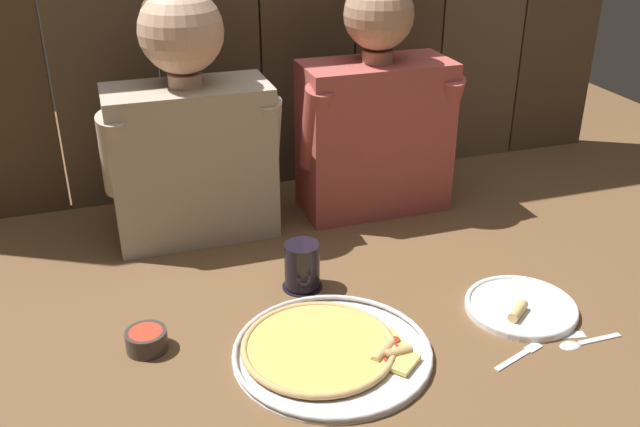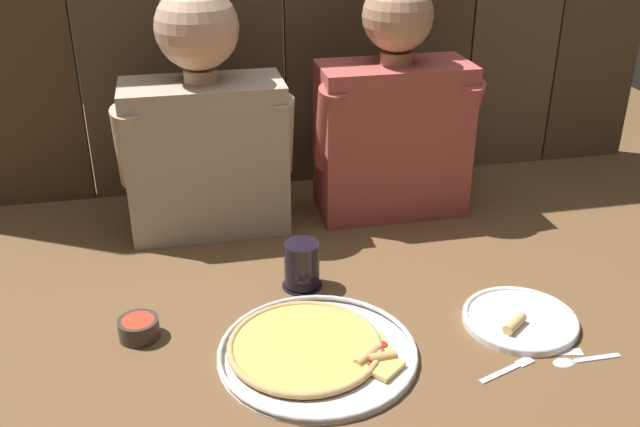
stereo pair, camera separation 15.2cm
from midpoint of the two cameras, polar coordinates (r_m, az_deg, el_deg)
name	(u,v)px [view 2 (the right image)]	position (r m, az deg, el deg)	size (l,w,h in m)	color
ground_plane	(341,308)	(1.53, 4.56, -7.66)	(3.20, 3.20, 0.00)	brown
pizza_tray	(313,349)	(1.40, 2.63, -10.94)	(0.39, 0.39, 0.03)	silver
dinner_plate	(520,319)	(1.56, 18.49, -8.14)	(0.24, 0.24, 0.03)	white
drinking_glass	(302,265)	(1.58, 1.30, -4.26)	(0.09, 0.09, 0.11)	black
dipping_bowl	(139,327)	(1.46, -11.45, -9.04)	(0.08, 0.08, 0.04)	#3D332D
table_fork	(510,368)	(1.43, 18.01, -11.84)	(0.13, 0.06, 0.01)	silver
table_knife	(543,351)	(1.49, 20.35, -10.42)	(0.16, 0.05, 0.01)	silver
table_spoon	(575,360)	(1.49, 22.64, -10.89)	(0.14, 0.03, 0.01)	silver
diner_left	(204,119)	(1.76, -6.87, 7.53)	(0.43, 0.21, 0.62)	#B2A38E
diner_right	(393,111)	(1.86, 8.27, 8.12)	(0.42, 0.21, 0.62)	#AD4C47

